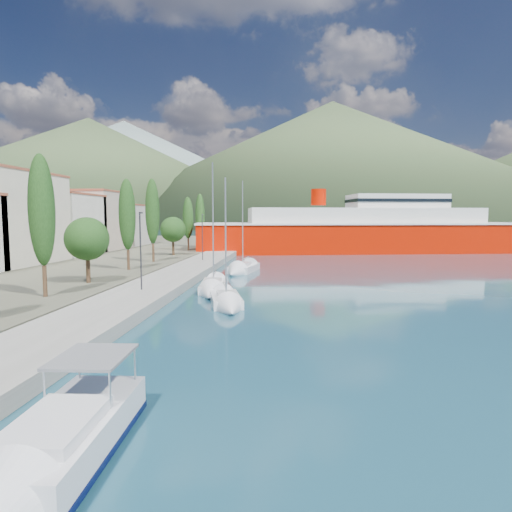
{
  "coord_description": "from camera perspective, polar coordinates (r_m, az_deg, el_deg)",
  "views": [
    {
      "loc": [
        2.72,
        -18.39,
        6.49
      ],
      "look_at": [
        0.0,
        14.0,
        3.5
      ],
      "focal_mm": 30.0,
      "sensor_mm": 36.0,
      "label": 1
    }
  ],
  "objects": [
    {
      "name": "sailboat_mid",
      "position": [
        36.53,
        -5.88,
        -4.54
      ],
      "size": [
        3.06,
        8.55,
        12.04
      ],
      "color": "silver",
      "rests_on": "ground"
    },
    {
      "name": "ground",
      "position": [
        138.57,
        3.67,
        2.56
      ],
      "size": [
        1400.0,
        1400.0,
        0.0
      ],
      "primitive_type": "plane",
      "color": "#1B4759"
    },
    {
      "name": "sailboat_far",
      "position": [
        49.03,
        -2.29,
        -1.97
      ],
      "size": [
        3.85,
        8.23,
        11.64
      ],
      "color": "silver",
      "rests_on": "ground"
    },
    {
      "name": "lamp_posts",
      "position": [
        34.84,
        -14.87,
        1.12
      ],
      "size": [
        0.15,
        45.3,
        6.06
      ],
      "color": "#2D2D33",
      "rests_on": "quay"
    },
    {
      "name": "sailboat_near",
      "position": [
        30.6,
        -3.77,
        -6.47
      ],
      "size": [
        3.78,
        7.36,
        10.14
      ],
      "color": "silver",
      "rests_on": "ground"
    },
    {
      "name": "ferry",
      "position": [
        81.78,
        14.2,
        3.13
      ],
      "size": [
        62.37,
        22.88,
        12.13
      ],
      "color": "#C31300",
      "rests_on": "ground"
    },
    {
      "name": "tree_row",
      "position": [
        53.26,
        -14.79,
        4.37
      ],
      "size": [
        3.79,
        63.3,
        10.65
      ],
      "color": "#47301E",
      "rests_on": "land_strip"
    },
    {
      "name": "hills_far",
      "position": [
        655.29,
        17.07,
        11.24
      ],
      "size": [
        1480.0,
        900.0,
        180.0
      ],
      "color": "gray",
      "rests_on": "ground"
    },
    {
      "name": "hills_near",
      "position": [
        404.6,
        18.76,
        11.04
      ],
      "size": [
        1010.0,
        520.0,
        115.0
      ],
      "color": "#415631",
      "rests_on": "ground"
    },
    {
      "name": "quay",
      "position": [
        46.31,
        -9.91,
        -2.38
      ],
      "size": [
        5.0,
        88.0,
        0.8
      ],
      "primitive_type": "cube",
      "color": "gray",
      "rests_on": "ground"
    },
    {
      "name": "town_buildings",
      "position": [
        65.3,
        -27.39,
        3.86
      ],
      "size": [
        9.2,
        69.2,
        11.3
      ],
      "color": "beige",
      "rests_on": "land_strip"
    },
    {
      "name": "motor_cruiser",
      "position": [
        12.39,
        -26.66,
        -24.27
      ],
      "size": [
        2.69,
        8.22,
        3.0
      ],
      "color": "#060A34",
      "rests_on": "ground"
    }
  ]
}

